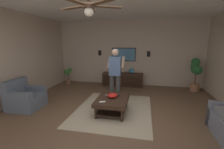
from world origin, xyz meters
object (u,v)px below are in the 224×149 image
coffee_table (112,102)px  potted_plant_tall (196,72)px  remote_grey (108,95)px  wall_speaker_right (100,53)px  vase_round (131,71)px  tv (124,55)px  remote_white (102,102)px  remote_black (117,95)px  ceiling_fan (89,7)px  media_console (123,79)px  potted_plant_short (68,74)px  bowl (112,95)px  armchair (25,98)px  wall_speaker_left (148,54)px  person_standing (115,72)px

coffee_table → potted_plant_tall: bearing=-47.2°
remote_grey → wall_speaker_right: (2.71, 1.00, 0.96)m
potted_plant_tall → vase_round: 2.42m
tv → remote_white: bearing=-1.6°
remote_grey → remote_black: bearing=-159.9°
remote_white → ceiling_fan: ceiling_fan is taller
media_console → potted_plant_short: bearing=-85.7°
bowl → remote_black: size_ratio=1.77×
remote_black → wall_speaker_right: bearing=142.8°
wall_speaker_right → ceiling_fan: (-3.92, -0.97, 1.05)m
media_console → ceiling_fan: bearing=-1.5°
armchair → vase_round: armchair is taller
potted_plant_tall → wall_speaker_left: (0.41, 1.75, 0.61)m
ceiling_fan → wall_speaker_left: bearing=-16.1°
remote_white → vase_round: size_ratio=0.68×
armchair → bowl: armchair is taller
wall_speaker_right → remote_black: bearing=-154.7°
remote_grey → tv: bearing=-90.5°
wall_speaker_right → person_standing: bearing=-151.6°
person_standing → remote_black: bearing=-166.9°
remote_black → armchair: bearing=-142.2°
coffee_table → potted_plant_tall: size_ratio=0.79×
armchair → remote_black: 2.59m
potted_plant_tall → wall_speaker_right: size_ratio=5.75×
bowl → coffee_table: bearing=-173.4°
bowl → wall_speaker_right: bearing=22.3°
tv → wall_speaker_left: tv is taller
potted_plant_short → bowl: 3.48m
remote_black → wall_speaker_right: (2.63, 1.24, 0.96)m
media_console → tv: 1.07m
potted_plant_short → media_console: bearing=-85.7°
bowl → remote_white: (-0.37, 0.18, -0.05)m
bowl → wall_speaker_left: (2.83, -0.95, 0.90)m
potted_plant_short → vase_round: vase_round is taller
remote_grey → armchair: bearing=10.1°
wall_speaker_right → potted_plant_short: bearing=107.7°
coffee_table → remote_grey: (0.18, 0.16, 0.12)m
coffee_table → armchair: bearing=94.6°
bowl → remote_black: (0.20, -0.08, -0.05)m
person_standing → tv: bearing=-1.9°
tv → coffee_table: bearing=2.0°
coffee_table → tv: (2.88, 0.10, 1.02)m
tv → remote_grey: (-2.70, 0.06, -0.91)m
remote_white → wall_speaker_right: (3.20, 0.98, 0.96)m
potted_plant_tall → remote_grey: size_ratio=8.43×
tv → wall_speaker_right: size_ratio=4.60×
armchair → potted_plant_short: size_ratio=1.16×
coffee_table → wall_speaker_right: wall_speaker_right is taller
remote_black → ceiling_fan: (-1.29, 0.27, 2.01)m
potted_plant_tall → bowl: 3.63m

